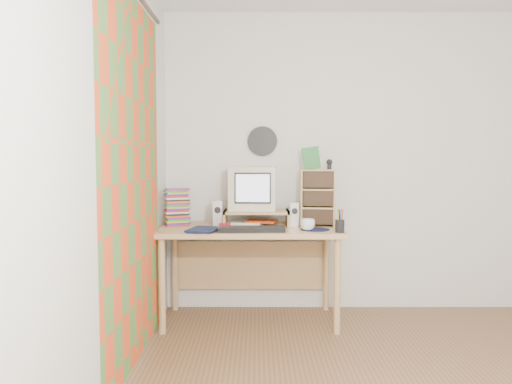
{
  "coord_description": "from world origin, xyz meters",
  "views": [
    {
      "loc": [
        -0.98,
        -2.49,
        1.3
      ],
      "look_at": [
        -0.98,
        1.33,
        1.03
      ],
      "focal_mm": 35.0,
      "sensor_mm": 36.0,
      "label": 1
    }
  ],
  "objects_px": {
    "mug": "(308,225)",
    "diary": "(191,227)",
    "keyboard": "(251,229)",
    "dvd_stack": "(177,210)",
    "desk": "(250,243)",
    "crt_monitor": "(253,188)",
    "cd_rack": "(318,198)"
  },
  "relations": [
    {
      "from": "cd_rack",
      "to": "mug",
      "type": "relative_size",
      "value": 4.1
    },
    {
      "from": "desk",
      "to": "mug",
      "type": "xyz_separation_m",
      "value": [
        0.43,
        -0.25,
        0.18
      ]
    },
    {
      "from": "desk",
      "to": "crt_monitor",
      "type": "relative_size",
      "value": 3.83
    },
    {
      "from": "keyboard",
      "to": "dvd_stack",
      "type": "relative_size",
      "value": 1.91
    },
    {
      "from": "desk",
      "to": "diary",
      "type": "relative_size",
      "value": 5.65
    },
    {
      "from": "dvd_stack",
      "to": "diary",
      "type": "distance_m",
      "value": 0.35
    },
    {
      "from": "keyboard",
      "to": "diary",
      "type": "bearing_deg",
      "value": 173.47
    },
    {
      "from": "dvd_stack",
      "to": "cd_rack",
      "type": "xyz_separation_m",
      "value": [
        1.13,
        -0.02,
        0.1
      ]
    },
    {
      "from": "crt_monitor",
      "to": "diary",
      "type": "xyz_separation_m",
      "value": [
        -0.46,
        -0.35,
        -0.27
      ]
    },
    {
      "from": "cd_rack",
      "to": "diary",
      "type": "relative_size",
      "value": 1.81
    },
    {
      "from": "desk",
      "to": "crt_monitor",
      "type": "distance_m",
      "value": 0.44
    },
    {
      "from": "desk",
      "to": "dvd_stack",
      "type": "relative_size",
      "value": 5.5
    },
    {
      "from": "mug",
      "to": "diary",
      "type": "bearing_deg",
      "value": -178.94
    },
    {
      "from": "crt_monitor",
      "to": "mug",
      "type": "distance_m",
      "value": 0.59
    },
    {
      "from": "crt_monitor",
      "to": "cd_rack",
      "type": "height_order",
      "value": "crt_monitor"
    },
    {
      "from": "dvd_stack",
      "to": "cd_rack",
      "type": "height_order",
      "value": "cd_rack"
    },
    {
      "from": "mug",
      "to": "cd_rack",
      "type": "bearing_deg",
      "value": 67.53
    },
    {
      "from": "cd_rack",
      "to": "diary",
      "type": "xyz_separation_m",
      "value": [
        -0.98,
        -0.28,
        -0.2
      ]
    },
    {
      "from": "crt_monitor",
      "to": "cd_rack",
      "type": "distance_m",
      "value": 0.53
    },
    {
      "from": "diary",
      "to": "dvd_stack",
      "type": "bearing_deg",
      "value": 130.71
    },
    {
      "from": "dvd_stack",
      "to": "cd_rack",
      "type": "bearing_deg",
      "value": -20.73
    },
    {
      "from": "mug",
      "to": "diary",
      "type": "xyz_separation_m",
      "value": [
        -0.87,
        -0.02,
        -0.02
      ]
    },
    {
      "from": "desk",
      "to": "dvd_stack",
      "type": "bearing_deg",
      "value": 176.99
    },
    {
      "from": "desk",
      "to": "mug",
      "type": "distance_m",
      "value": 0.53
    },
    {
      "from": "desk",
      "to": "mug",
      "type": "height_order",
      "value": "mug"
    },
    {
      "from": "keyboard",
      "to": "dvd_stack",
      "type": "distance_m",
      "value": 0.69
    },
    {
      "from": "mug",
      "to": "keyboard",
      "type": "bearing_deg",
      "value": -172.8
    },
    {
      "from": "dvd_stack",
      "to": "diary",
      "type": "relative_size",
      "value": 1.03
    },
    {
      "from": "keyboard",
      "to": "mug",
      "type": "height_order",
      "value": "mug"
    },
    {
      "from": "dvd_stack",
      "to": "mug",
      "type": "relative_size",
      "value": 2.32
    },
    {
      "from": "desk",
      "to": "cd_rack",
      "type": "xyz_separation_m",
      "value": [
        0.54,
        0.01,
        0.36
      ]
    },
    {
      "from": "keyboard",
      "to": "dvd_stack",
      "type": "height_order",
      "value": "dvd_stack"
    }
  ]
}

